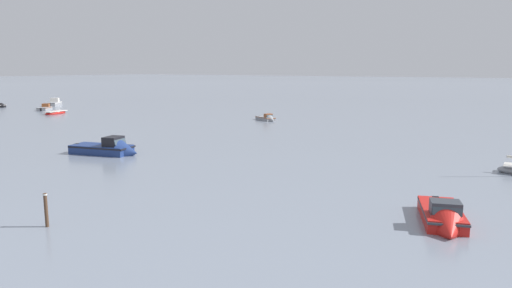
% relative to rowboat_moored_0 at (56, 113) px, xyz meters
% --- Properties ---
extents(rowboat_moored_0, '(2.71, 4.96, 0.74)m').
position_rel_rowboat_moored_0_xyz_m(rowboat_moored_0, '(0.00, 0.00, 0.00)').
color(rowboat_moored_0, red).
rests_on(rowboat_moored_0, ground).
extents(motorboat_moored_0, '(5.58, 6.09, 2.34)m').
position_rel_rowboat_moored_0_xyz_m(motorboat_moored_0, '(-17.03, 11.42, 0.15)').
color(motorboat_moored_0, gray).
rests_on(motorboat_moored_0, ground).
extents(motorboat_moored_1, '(4.49, 3.36, 1.63)m').
position_rel_rowboat_moored_0_xyz_m(motorboat_moored_1, '(37.00, 11.19, 0.04)').
color(motorboat_moored_1, gray).
rests_on(motorboat_moored_1, ground).
extents(motorboat_moored_2, '(4.31, 4.76, 1.82)m').
position_rel_rowboat_moored_0_xyz_m(motorboat_moored_2, '(-8.54, 3.73, 0.07)').
color(motorboat_moored_2, gray).
rests_on(motorboat_moored_2, ground).
extents(motorboat_moored_3, '(7.10, 3.96, 2.56)m').
position_rel_rowboat_moored_0_xyz_m(motorboat_moored_3, '(38.97, -20.77, 0.18)').
color(motorboat_moored_3, navy).
rests_on(motorboat_moored_3, ground).
extents(motorboat_moored_5, '(3.62, 5.85, 2.10)m').
position_rel_rowboat_moored_0_xyz_m(motorboat_moored_5, '(69.48, -25.05, 0.12)').
color(motorboat_moored_5, red).
rests_on(motorboat_moored_5, ground).
extents(mooring_post_near, '(0.22, 0.22, 1.98)m').
position_rel_rowboat_moored_0_xyz_m(mooring_post_near, '(52.24, -36.17, 0.64)').
color(mooring_post_near, '#4A3323').
rests_on(mooring_post_near, ground).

